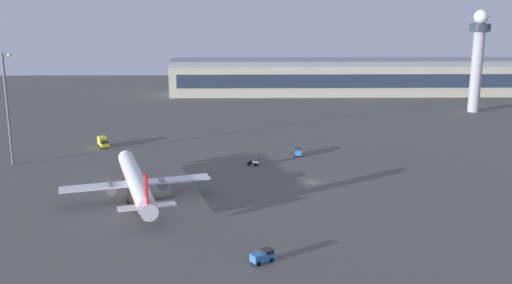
# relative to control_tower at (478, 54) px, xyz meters

# --- Properties ---
(ground_plane) EXTENTS (416.00, 416.00, 0.00)m
(ground_plane) POSITION_rel_control_tower_xyz_m (-75.03, -92.51, -23.22)
(ground_plane) COLOR #56544F
(terminal_building) EXTENTS (175.55, 22.40, 16.40)m
(terminal_building) POSITION_rel_control_tower_xyz_m (-38.78, 45.04, -15.13)
(terminal_building) COLOR #B2AD99
(terminal_building) RESTS_ON ground
(control_tower) EXTENTS (8.00, 8.00, 40.31)m
(control_tower) POSITION_rel_control_tower_xyz_m (0.00, 0.00, 0.00)
(control_tower) COLOR #A8A8B2
(control_tower) RESTS_ON ground
(airplane_terminal_side) EXTENTS (33.49, 42.61, 11.17)m
(airplane_terminal_side) POSITION_rel_control_tower_xyz_m (-116.66, -105.13, -19.00)
(airplane_terminal_side) COLOR white
(airplane_terminal_side) RESTS_ON ground
(baggage_tractor) EXTENTS (4.53, 3.94, 2.25)m
(baggage_tractor) POSITION_rel_control_tower_xyz_m (-88.69, -138.85, -22.05)
(baggage_tractor) COLOR #3372BF
(baggage_tractor) RESTS_ON ground
(catering_truck) EXTENTS (4.64, 6.10, 3.05)m
(catering_truck) POSITION_rel_control_tower_xyz_m (-135.77, -55.72, -21.65)
(catering_truck) COLOR yellow
(catering_truck) RESTS_ON ground
(pushback_tug) EXTENTS (3.46, 2.59, 2.05)m
(pushback_tug) POSITION_rel_control_tower_xyz_m (-88.99, -77.08, -22.16)
(pushback_tug) COLOR gray
(pushback_tug) RESTS_ON ground
(cargo_loader) EXTENTS (2.30, 4.28, 2.25)m
(cargo_loader) POSITION_rel_control_tower_xyz_m (-76.33, -66.85, -22.05)
(cargo_loader) COLOR #3372BF
(cargo_loader) RESTS_ON ground
(apron_light_west) EXTENTS (4.80, 0.90, 30.78)m
(apron_light_west) POSITION_rel_control_tower_xyz_m (-156.16, -75.26, -5.93)
(apron_light_west) COLOR slate
(apron_light_west) RESTS_ON ground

